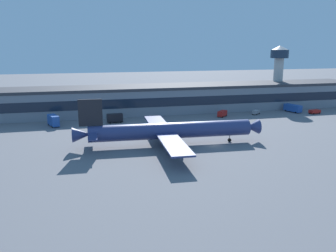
{
  "coord_description": "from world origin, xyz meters",
  "views": [
    {
      "loc": [
        -38.84,
        -97.04,
        29.77
      ],
      "look_at": [
        -12.49,
        8.1,
        5.0
      ],
      "focal_mm": 38.14,
      "sensor_mm": 36.0,
      "label": 1
    }
  ],
  "objects_px": {
    "crew_van": "(222,113)",
    "follow_me_car": "(256,112)",
    "stair_truck": "(115,118)",
    "pushback_tractor": "(315,111)",
    "airliner": "(168,131)",
    "catering_truck": "(53,120)",
    "control_tower": "(279,68)",
    "fuel_truck": "(292,108)"
  },
  "relations": [
    {
      "from": "catering_truck",
      "to": "follow_me_car",
      "type": "height_order",
      "value": "catering_truck"
    },
    {
      "from": "control_tower",
      "to": "catering_truck",
      "type": "xyz_separation_m",
      "value": [
        -106.6,
        -23.13,
        -16.13
      ]
    },
    {
      "from": "catering_truck",
      "to": "stair_truck",
      "type": "height_order",
      "value": "catering_truck"
    },
    {
      "from": "pushback_tractor",
      "to": "control_tower",
      "type": "bearing_deg",
      "value": 98.59
    },
    {
      "from": "crew_van",
      "to": "follow_me_car",
      "type": "distance_m",
      "value": 16.4
    },
    {
      "from": "catering_truck",
      "to": "stair_truck",
      "type": "relative_size",
      "value": 1.24
    },
    {
      "from": "catering_truck",
      "to": "follow_me_car",
      "type": "xyz_separation_m",
      "value": [
        84.6,
        2.46,
        -1.2
      ]
    },
    {
      "from": "airliner",
      "to": "fuel_truck",
      "type": "height_order",
      "value": "airliner"
    },
    {
      "from": "stair_truck",
      "to": "follow_me_car",
      "type": "bearing_deg",
      "value": 1.95
    },
    {
      "from": "follow_me_car",
      "to": "crew_van",
      "type": "bearing_deg",
      "value": -175.57
    },
    {
      "from": "crew_van",
      "to": "follow_me_car",
      "type": "bearing_deg",
      "value": 4.43
    },
    {
      "from": "control_tower",
      "to": "follow_me_car",
      "type": "distance_m",
      "value": 34.81
    },
    {
      "from": "control_tower",
      "to": "pushback_tractor",
      "type": "distance_m",
      "value": 31.13
    },
    {
      "from": "airliner",
      "to": "catering_truck",
      "type": "bearing_deg",
      "value": 134.86
    },
    {
      "from": "airliner",
      "to": "catering_truck",
      "type": "relative_size",
      "value": 7.49
    },
    {
      "from": "airliner",
      "to": "control_tower",
      "type": "height_order",
      "value": "control_tower"
    },
    {
      "from": "stair_truck",
      "to": "airliner",
      "type": "bearing_deg",
      "value": -71.03
    },
    {
      "from": "stair_truck",
      "to": "fuel_truck",
      "type": "distance_m",
      "value": 80.32
    },
    {
      "from": "airliner",
      "to": "stair_truck",
      "type": "xyz_separation_m",
      "value": [
        -12.35,
        35.92,
        -2.49
      ]
    },
    {
      "from": "airliner",
      "to": "stair_truck",
      "type": "relative_size",
      "value": 9.3
    },
    {
      "from": "stair_truck",
      "to": "pushback_tractor",
      "type": "bearing_deg",
      "value": -1.82
    },
    {
      "from": "stair_truck",
      "to": "pushback_tractor",
      "type": "height_order",
      "value": "stair_truck"
    },
    {
      "from": "fuel_truck",
      "to": "follow_me_car",
      "type": "height_order",
      "value": "fuel_truck"
    },
    {
      "from": "stair_truck",
      "to": "catering_truck",
      "type": "bearing_deg",
      "value": -179.1
    },
    {
      "from": "crew_van",
      "to": "pushback_tractor",
      "type": "xyz_separation_m",
      "value": [
        42.21,
        -3.61,
        -0.41
      ]
    },
    {
      "from": "catering_truck",
      "to": "fuel_truck",
      "type": "xyz_separation_m",
      "value": [
        103.28,
        3.79,
        -0.41
      ]
    },
    {
      "from": "fuel_truck",
      "to": "control_tower",
      "type": "bearing_deg",
      "value": 80.25
    },
    {
      "from": "catering_truck",
      "to": "control_tower",
      "type": "bearing_deg",
      "value": 12.24
    },
    {
      "from": "control_tower",
      "to": "fuel_truck",
      "type": "height_order",
      "value": "control_tower"
    },
    {
      "from": "stair_truck",
      "to": "fuel_truck",
      "type": "height_order",
      "value": "stair_truck"
    },
    {
      "from": "fuel_truck",
      "to": "stair_truck",
      "type": "bearing_deg",
      "value": -177.55
    },
    {
      "from": "catering_truck",
      "to": "fuel_truck",
      "type": "distance_m",
      "value": 103.35
    },
    {
      "from": "fuel_truck",
      "to": "airliner",
      "type": "bearing_deg",
      "value": -149.91
    },
    {
      "from": "pushback_tractor",
      "to": "follow_me_car",
      "type": "height_order",
      "value": "follow_me_car"
    },
    {
      "from": "control_tower",
      "to": "fuel_truck",
      "type": "relative_size",
      "value": 3.32
    },
    {
      "from": "control_tower",
      "to": "stair_truck",
      "type": "bearing_deg",
      "value": -164.76
    },
    {
      "from": "airliner",
      "to": "fuel_truck",
      "type": "bearing_deg",
      "value": 30.09
    },
    {
      "from": "airliner",
      "to": "fuel_truck",
      "type": "distance_m",
      "value": 78.52
    },
    {
      "from": "pushback_tractor",
      "to": "follow_me_car",
      "type": "bearing_deg",
      "value": 169.33
    },
    {
      "from": "pushback_tractor",
      "to": "stair_truck",
      "type": "bearing_deg",
      "value": 178.18
    },
    {
      "from": "crew_van",
      "to": "follow_me_car",
      "type": "height_order",
      "value": "crew_van"
    },
    {
      "from": "stair_truck",
      "to": "crew_van",
      "type": "bearing_deg",
      "value": 1.05
    }
  ]
}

